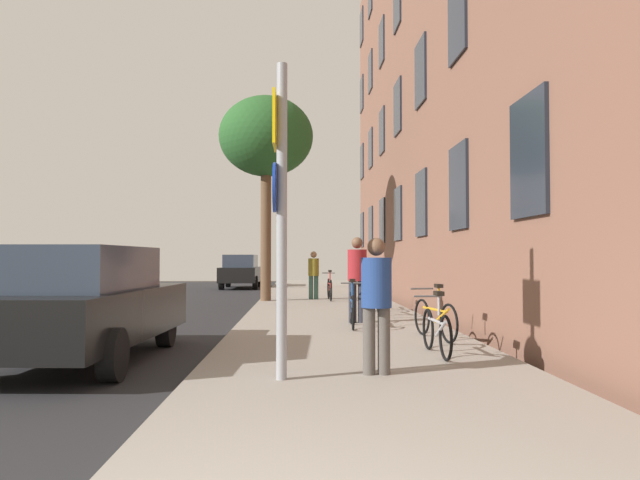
# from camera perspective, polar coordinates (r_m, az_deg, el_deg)

# --- Properties ---
(ground_plane) EXTENTS (41.80, 41.80, 0.00)m
(ground_plane) POSITION_cam_1_polar(r_m,az_deg,el_deg) (17.68, -10.80, -6.48)
(ground_plane) COLOR #332D28
(road_asphalt) EXTENTS (7.00, 38.00, 0.01)m
(road_asphalt) POSITION_cam_1_polar(r_m,az_deg,el_deg) (18.12, -17.42, -6.30)
(road_asphalt) COLOR #232326
(road_asphalt) RESTS_ON ground
(sidewalk) EXTENTS (4.20, 38.00, 0.12)m
(sidewalk) POSITION_cam_1_polar(r_m,az_deg,el_deg) (17.50, 0.67, -6.37)
(sidewalk) COLOR gray
(sidewalk) RESTS_ON ground
(building_facade) EXTENTS (0.56, 27.00, 14.63)m
(building_facade) POSITION_cam_1_polar(r_m,az_deg,el_deg) (18.23, 9.29, 17.02)
(building_facade) COLOR brown
(building_facade) RESTS_ON ground
(sign_post) EXTENTS (0.16, 0.60, 3.55)m
(sign_post) POSITION_cam_1_polar(r_m,az_deg,el_deg) (6.68, -3.88, 3.77)
(sign_post) COLOR gray
(sign_post) RESTS_ON sidewalk
(traffic_light) EXTENTS (0.43, 0.24, 3.48)m
(traffic_light) POSITION_cam_1_polar(r_m,az_deg,el_deg) (27.04, -3.68, 0.45)
(traffic_light) COLOR black
(traffic_light) RESTS_ON sidewalk
(tree_near) EXTENTS (3.01, 3.01, 6.53)m
(tree_near) POSITION_cam_1_polar(r_m,az_deg,el_deg) (19.35, -5.19, 9.69)
(tree_near) COLOR brown
(tree_near) RESTS_ON sidewalk
(bicycle_0) EXTENTS (0.42, 1.59, 0.89)m
(bicycle_0) POSITION_cam_1_polar(r_m,az_deg,el_deg) (8.51, 11.12, -8.48)
(bicycle_0) COLOR black
(bicycle_0) RESTS_ON sidewalk
(bicycle_1) EXTENTS (0.50, 1.69, 0.92)m
(bicycle_1) POSITION_cam_1_polar(r_m,az_deg,el_deg) (10.16, 10.98, -7.31)
(bicycle_1) COLOR black
(bicycle_1) RESTS_ON sidewalk
(bicycle_2) EXTENTS (0.42, 1.73, 0.95)m
(bicycle_2) POSITION_cam_1_polar(r_m,az_deg,el_deg) (11.72, 3.09, -6.54)
(bicycle_2) COLOR black
(bicycle_2) RESTS_ON sidewalk
(bicycle_3) EXTENTS (0.42, 1.77, 0.97)m
(bicycle_3) POSITION_cam_1_polar(r_m,az_deg,el_deg) (14.20, 5.24, -5.66)
(bicycle_3) COLOR black
(bicycle_3) RESTS_ON sidewalk
(bicycle_4) EXTENTS (0.42, 1.65, 0.97)m
(bicycle_4) POSITION_cam_1_polar(r_m,az_deg,el_deg) (15.72, 4.99, -5.27)
(bicycle_4) COLOR black
(bicycle_4) RESTS_ON sidewalk
(bicycle_5) EXTENTS (0.42, 1.70, 0.97)m
(bicycle_5) POSITION_cam_1_polar(r_m,az_deg,el_deg) (19.10, 0.93, -4.66)
(bicycle_5) COLOR black
(bicycle_5) RESTS_ON sidewalk
(pedestrian_0) EXTENTS (0.48, 0.48, 1.59)m
(pedestrian_0) POSITION_cam_1_polar(r_m,az_deg,el_deg) (6.97, 5.43, -5.39)
(pedestrian_0) COLOR #4C4742
(pedestrian_0) RESTS_ON sidewalk
(pedestrian_1) EXTENTS (0.45, 0.45, 1.79)m
(pedestrian_1) POSITION_cam_1_polar(r_m,az_deg,el_deg) (12.47, 3.59, -3.25)
(pedestrian_1) COLOR #26262D
(pedestrian_1) RESTS_ON sidewalk
(pedestrian_2) EXTENTS (0.42, 0.42, 1.57)m
(pedestrian_2) POSITION_cam_1_polar(r_m,az_deg,el_deg) (19.53, -0.62, -3.08)
(pedestrian_2) COLOR #33594C
(pedestrian_2) RESTS_ON sidewalk
(car_0) EXTENTS (2.09, 4.47, 1.62)m
(car_0) POSITION_cam_1_polar(r_m,az_deg,el_deg) (8.99, -21.95, -5.61)
(car_0) COLOR black
(car_0) RESTS_ON road_asphalt
(car_1) EXTENTS (1.80, 4.13, 1.62)m
(car_1) POSITION_cam_1_polar(r_m,az_deg,el_deg) (29.00, -7.59, -2.98)
(car_1) COLOR black
(car_1) RESTS_ON road_asphalt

